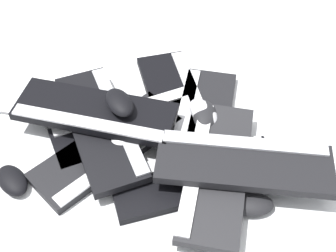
# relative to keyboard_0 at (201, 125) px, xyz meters

# --- Properties ---
(ground_plane) EXTENTS (3.20, 3.20, 0.00)m
(ground_plane) POSITION_rel_keyboard_0_xyz_m (-0.02, -0.08, -0.01)
(ground_plane) COLOR white
(keyboard_0) EXTENTS (0.25, 0.46, 0.03)m
(keyboard_0) POSITION_rel_keyboard_0_xyz_m (0.00, 0.00, 0.00)
(keyboard_0) COLOR black
(keyboard_0) RESTS_ON ground
(keyboard_1) EXTENTS (0.24, 0.46, 0.03)m
(keyboard_1) POSITION_rel_keyboard_0_xyz_m (-0.06, 0.09, 0.00)
(keyboard_1) COLOR black
(keyboard_1) RESTS_ON ground
(keyboard_2) EXTENTS (0.46, 0.30, 0.03)m
(keyboard_2) POSITION_rel_keyboard_0_xyz_m (-0.20, 0.00, 0.00)
(keyboard_2) COLOR black
(keyboard_2) RESTS_ON ground
(keyboard_3) EXTENTS (0.43, 0.41, 0.03)m
(keyboard_3) POSITION_rel_keyboard_0_xyz_m (-0.26, -0.07, 0.00)
(keyboard_3) COLOR black
(keyboard_3) RESTS_ON ground
(keyboard_4) EXTENTS (0.46, 0.25, 0.03)m
(keyboard_4) POSITION_rel_keyboard_0_xyz_m (-0.03, -0.18, 0.00)
(keyboard_4) COLOR black
(keyboard_4) RESTS_ON ground
(keyboard_5) EXTENTS (0.25, 0.46, 0.03)m
(keyboard_5) POSITION_rel_keyboard_0_xyz_m (0.02, -0.18, 0.03)
(keyboard_5) COLOR #232326
(keyboard_5) RESTS_ON keyboard_4
(keyboard_6) EXTENTS (0.29, 0.46, 0.03)m
(keyboard_6) POSITION_rel_keyboard_0_xyz_m (-0.28, -0.02, 0.03)
(keyboard_6) COLOR black
(keyboard_6) RESTS_ON keyboard_2
(keyboard_7) EXTENTS (0.46, 0.27, 0.03)m
(keyboard_7) POSITION_rel_keyboard_0_xyz_m (-0.30, 0.01, 0.06)
(keyboard_7) COLOR black
(keyboard_7) RESTS_ON keyboard_6
(keyboard_8) EXTENTS (0.46, 0.21, 0.03)m
(keyboard_8) POSITION_rel_keyboard_0_xyz_m (0.09, -0.18, 0.06)
(keyboard_8) COLOR black
(keyboard_8) RESTS_ON keyboard_5
(mouse_0) EXTENTS (0.11, 0.13, 0.04)m
(mouse_0) POSITION_rel_keyboard_0_xyz_m (-0.23, 0.00, 0.10)
(mouse_0) COLOR black
(mouse_0) RESTS_ON keyboard_7
(mouse_1) EXTENTS (0.11, 0.07, 0.04)m
(mouse_1) POSITION_rel_keyboard_0_xyz_m (0.10, -0.27, 0.01)
(mouse_1) COLOR black
(mouse_1) RESTS_ON ground
(mouse_2) EXTENTS (0.12, 0.13, 0.04)m
(mouse_2) POSITION_rel_keyboard_0_xyz_m (-0.50, -0.18, 0.01)
(mouse_2) COLOR black
(mouse_2) RESTS_ON ground
(mouse_3) EXTENTS (0.11, 0.13, 0.04)m
(mouse_3) POSITION_rel_keyboard_0_xyz_m (0.00, 0.02, 0.04)
(mouse_3) COLOR #B7B7BC
(mouse_3) RESTS_ON keyboard_0
(mouse_4) EXTENTS (0.08, 0.12, 0.04)m
(mouse_4) POSITION_rel_keyboard_0_xyz_m (0.01, 0.00, 0.04)
(mouse_4) COLOR black
(mouse_4) RESTS_ON keyboard_0
(mouse_5) EXTENTS (0.13, 0.11, 0.04)m
(mouse_5) POSITION_rel_keyboard_0_xyz_m (-0.20, -0.06, 0.04)
(mouse_5) COLOR silver
(mouse_5) RESTS_ON keyboard_3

